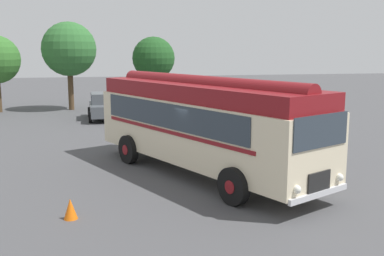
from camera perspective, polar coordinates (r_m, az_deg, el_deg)
The scene contains 7 objects.
ground_plane at distance 15.96m, azimuth 1.82°, elevation -5.93°, with size 120.00×120.00×0.00m, color #474749.
vintage_bus at distance 15.65m, azimuth 1.21°, elevation 0.86°, with size 6.47×10.18×3.49m.
car_near_left at distance 29.04m, azimuth -11.15°, elevation 2.78°, with size 2.04×4.24×1.66m.
car_mid_left at distance 28.63m, azimuth -4.97°, elevation 2.83°, with size 2.05×4.25×1.66m.
tree_left_of_centre at distance 33.95m, azimuth -15.51°, elevation 9.77°, with size 3.90×3.90×6.36m.
tree_centre at distance 34.91m, azimuth -5.00°, elevation 8.90°, with size 3.26×3.26×5.36m.
traffic_cone at distance 12.27m, azimuth -15.18°, elevation -9.88°, with size 0.36×0.36×0.55m, color orange.
Camera 1 is at (-3.81, -14.87, 4.36)m, focal length 42.00 mm.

